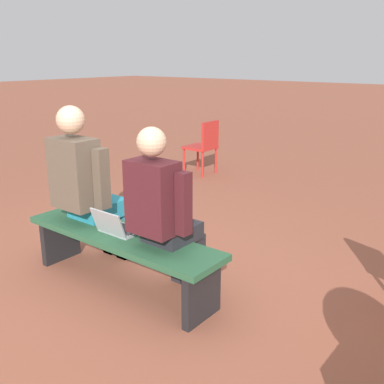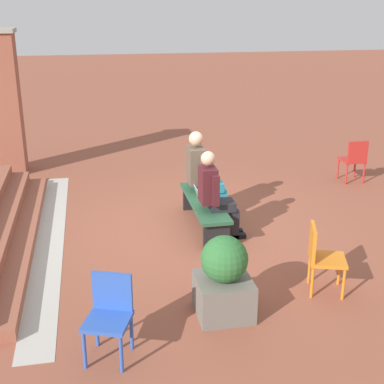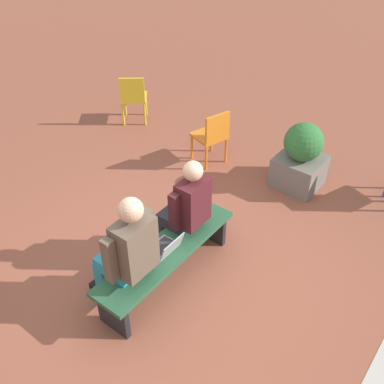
% 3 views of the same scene
% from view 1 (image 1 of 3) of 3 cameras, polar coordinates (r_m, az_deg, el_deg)
% --- Properties ---
extents(ground_plane, '(60.00, 60.00, 0.00)m').
position_cam_1_polar(ground_plane, '(3.72, -8.71, -12.01)').
color(ground_plane, brown).
extents(bench, '(1.80, 0.44, 0.45)m').
position_cam_1_polar(bench, '(3.61, -9.00, -6.64)').
color(bench, '#285638').
rests_on(bench, ground).
extents(person_student, '(0.53, 0.67, 1.33)m').
position_cam_1_polar(person_student, '(3.27, -3.69, -2.29)').
color(person_student, '#232328').
rests_on(person_student, ground).
extents(person_adult, '(0.59, 0.74, 1.42)m').
position_cam_1_polar(person_adult, '(3.87, -13.27, 0.87)').
color(person_adult, teal).
rests_on(person_adult, ground).
extents(laptop, '(0.32, 0.29, 0.21)m').
position_cam_1_polar(laptop, '(3.57, -9.54, -4.43)').
color(laptop, '#9EA0A5').
rests_on(laptop, bench).
extents(plastic_chair_mid_courtyard, '(0.42, 0.42, 0.84)m').
position_cam_1_polar(plastic_chair_mid_courtyard, '(7.00, 1.56, 6.11)').
color(plastic_chair_mid_courtyard, red).
rests_on(plastic_chair_mid_courtyard, ground).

